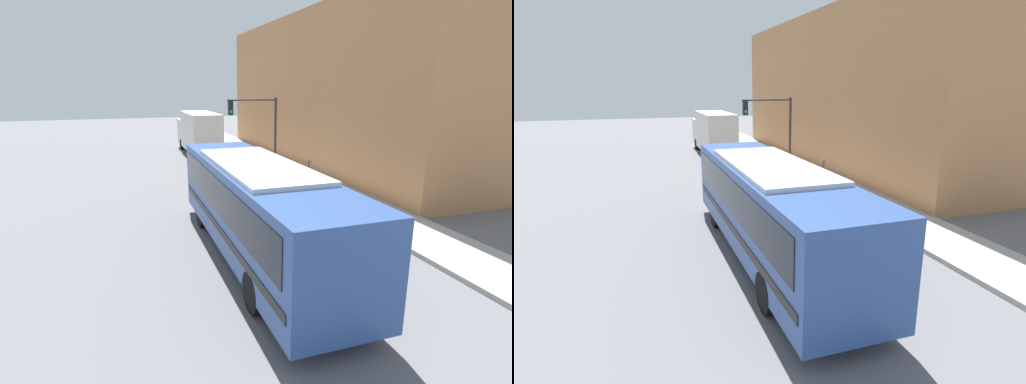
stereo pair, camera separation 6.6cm
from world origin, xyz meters
TOP-DOWN VIEW (x-y plane):
  - ground_plane at (0.00, 0.00)m, footprint 120.00×120.00m
  - sidewalk at (5.84, 20.00)m, footprint 2.67×70.00m
  - building_facade at (10.17, 14.50)m, footprint 6.00×26.99m
  - city_bus at (-0.46, -0.29)m, footprint 2.60×11.20m
  - delivery_truck at (1.65, 20.30)m, footprint 2.22×8.49m
  - fire_hydrant at (5.10, 2.92)m, footprint 0.22×0.29m
  - traffic_light_pole at (4.03, 12.59)m, footprint 3.28×0.35m
  - parking_meter at (5.10, 7.26)m, footprint 0.14×0.14m

SIDE VIEW (x-z plane):
  - ground_plane at x=0.00m, z-range 0.00..0.00m
  - sidewalk at x=5.84m, z-range 0.00..0.17m
  - fire_hydrant at x=5.10m, z-range 0.17..0.94m
  - parking_meter at x=5.10m, z-range 0.41..1.82m
  - delivery_truck at x=1.65m, z-range 0.13..3.51m
  - city_bus at x=-0.46m, z-range 0.26..3.40m
  - traffic_light_pole at x=4.03m, z-range 1.05..5.58m
  - building_facade at x=10.17m, z-range 0.00..10.09m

